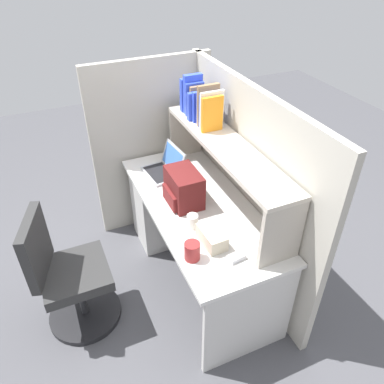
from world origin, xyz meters
The scene contains 13 objects.
ground_plane centered at (0.00, 0.00, 0.00)m, with size 8.00×8.00×0.00m, color #4C4C51.
desk centered at (-0.39, 0.00, 0.40)m, with size 1.60×0.70×0.73m.
cubicle_partition_rear centered at (0.00, 0.38, 0.78)m, with size 1.84×0.05×1.55m, color #B2ADA0.
cubicle_partition_left centered at (-0.85, -0.05, 0.78)m, with size 0.05×1.06×1.55m, color #B2ADA0.
overhead_hutch centered at (0.00, 0.20, 1.08)m, with size 1.44×0.28×0.45m.
reference_books_on_shelf centered at (-0.40, 0.20, 1.31)m, with size 0.43×0.19×0.30m.
laptop centered at (-0.48, -0.07, 0.78)m, with size 0.33×0.29×0.22m.
backpack centered at (-0.07, -0.09, 0.85)m, with size 0.30×0.22×0.25m.
computer_mouse centered at (0.59, -0.02, 0.75)m, with size 0.06×0.10×0.03m, color silver.
paper_cup centered at (0.21, -0.14, 0.78)m, with size 0.08×0.08×0.10m, color white.
tissue_box centered at (0.40, -0.09, 0.78)m, with size 0.22×0.12×0.10m, color #BFB299.
snack_canister centered at (0.47, -0.26, 0.79)m, with size 0.10×0.10×0.12m, color maroon.
office_chair centered at (0.02, -0.98, 0.39)m, with size 0.52×0.54×0.93m.
Camera 1 is at (1.96, -0.91, 2.39)m, focal length 35.30 mm.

